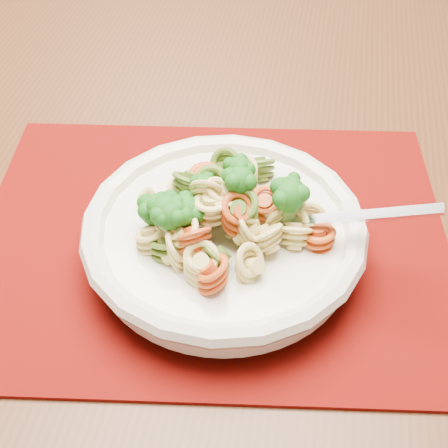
% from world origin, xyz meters
% --- Properties ---
extents(dining_table, '(1.68, 1.27, 0.75)m').
position_xyz_m(dining_table, '(0.29, -0.41, 0.66)').
color(dining_table, '#4A2614').
rests_on(dining_table, ground).
extents(placemat, '(0.51, 0.46, 0.00)m').
position_xyz_m(placemat, '(0.26, -0.49, 0.75)').
color(placemat, '#5C0703').
rests_on(placemat, dining_table).
extents(pasta_bowl, '(0.24, 0.24, 0.05)m').
position_xyz_m(pasta_bowl, '(0.28, -0.51, 0.78)').
color(pasta_bowl, silver).
rests_on(pasta_bowl, placemat).
extents(pasta_broccoli_heap, '(0.21, 0.21, 0.06)m').
position_xyz_m(pasta_broccoli_heap, '(0.28, -0.51, 0.80)').
color(pasta_broccoli_heap, '#D2C268').
rests_on(pasta_broccoli_heap, pasta_bowl).
extents(fork, '(0.18, 0.05, 0.08)m').
position_xyz_m(fork, '(0.32, -0.50, 0.80)').
color(fork, silver).
rests_on(fork, pasta_bowl).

